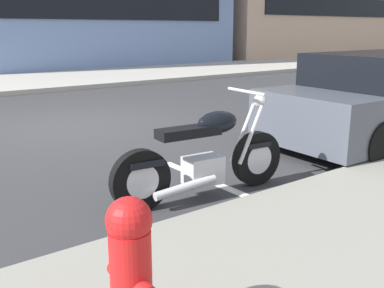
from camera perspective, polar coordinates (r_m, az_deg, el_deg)
name	(u,v)px	position (r m, az deg, el deg)	size (l,w,h in m)	color
ground_plane	(78,126)	(8.61, -14.27, 2.25)	(260.00, 260.00, 0.00)	#333335
sidewalk_far_curb	(261,66)	(21.39, 8.70, 9.78)	(120.00, 5.00, 0.14)	#ADA89E
parking_stall_stripe	(219,185)	(5.22, 3.46, -5.17)	(0.12, 2.20, 0.01)	silver
parked_motorcycle	(205,158)	(4.75, 1.67, -1.80)	(2.09, 0.62, 1.11)	black
fire_hydrant	(131,266)	(2.42, -7.78, -15.10)	(0.24, 0.36, 0.80)	red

